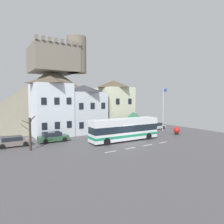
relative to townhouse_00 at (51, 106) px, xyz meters
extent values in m
cube|color=#514E51|center=(7.34, -12.34, -5.08)|extent=(40.00, 60.00, 0.06)
cube|color=silver|center=(2.84, -14.38, -5.05)|extent=(1.60, 0.20, 0.01)
cube|color=silver|center=(5.84, -14.38, -5.05)|extent=(1.60, 0.20, 0.01)
cube|color=silver|center=(8.84, -14.38, -5.05)|extent=(1.60, 0.20, 0.01)
cube|color=silver|center=(11.84, -14.38, -5.05)|extent=(1.60, 0.20, 0.01)
cube|color=silver|center=(0.00, 0.00, -0.68)|extent=(5.90, 6.68, 8.75)
pyramid|color=brown|center=(0.00, 0.00, 4.38)|extent=(5.90, 6.68, 1.36)
cube|color=black|center=(-1.97, -3.37, -2.96)|extent=(0.80, 0.06, 1.10)
cube|color=black|center=(0.00, -3.37, -2.96)|extent=(0.80, 0.06, 1.10)
cube|color=black|center=(1.97, -3.37, -2.96)|extent=(0.80, 0.06, 1.10)
cube|color=black|center=(-1.97, -3.37, 0.85)|extent=(0.80, 0.06, 1.10)
cube|color=black|center=(0.00, -3.37, 0.85)|extent=(0.80, 0.06, 1.10)
cube|color=black|center=(1.97, -3.37, 0.85)|extent=(0.80, 0.06, 1.10)
cube|color=silver|center=(6.24, 0.07, -1.34)|extent=(6.40, 6.83, 7.43)
pyramid|color=#383840|center=(6.24, 0.07, 3.06)|extent=(6.40, 6.83, 1.36)
cube|color=black|center=(4.11, -3.37, -3.28)|extent=(0.80, 0.06, 1.10)
cube|color=black|center=(6.24, -3.37, -3.28)|extent=(0.80, 0.06, 1.10)
cube|color=black|center=(8.38, -3.37, -3.28)|extent=(0.80, 0.06, 1.10)
cube|color=black|center=(4.11, -3.37, -0.05)|extent=(0.80, 0.06, 1.10)
cube|color=black|center=(6.24, -3.37, -0.05)|extent=(0.80, 0.06, 1.10)
cube|color=black|center=(8.38, -3.37, -0.05)|extent=(0.80, 0.06, 1.10)
cube|color=beige|center=(12.99, 0.10, -0.81)|extent=(5.80, 6.87, 8.49)
pyramid|color=brown|center=(12.99, 0.10, 4.19)|extent=(5.80, 6.87, 1.51)
cube|color=black|center=(11.54, -3.37, -3.02)|extent=(0.80, 0.06, 1.10)
cube|color=black|center=(14.44, -3.37, -3.02)|extent=(0.80, 0.06, 1.10)
cube|color=black|center=(11.54, -3.37, 0.67)|extent=(0.80, 0.06, 1.10)
cube|color=black|center=(14.44, -3.37, 0.67)|extent=(0.80, 0.06, 1.10)
cone|color=#6E6958|center=(6.02, 18.57, 2.02)|extent=(39.81, 39.81, 14.15)
cube|color=slate|center=(6.02, 18.57, 11.18)|extent=(11.08, 11.08, 6.43)
cylinder|color=slate|center=(11.56, 15.80, 12.63)|extent=(5.10, 5.10, 9.34)
cube|color=slate|center=(0.85, 13.03, 14.90)|extent=(0.74, 0.70, 1.00)
cube|color=slate|center=(2.33, 13.03, 14.90)|extent=(0.74, 0.70, 1.00)
cube|color=slate|center=(3.81, 13.03, 14.90)|extent=(0.74, 0.70, 1.00)
cube|color=slate|center=(5.29, 13.03, 14.90)|extent=(0.74, 0.70, 1.00)
cube|color=slate|center=(6.76, 13.03, 14.90)|extent=(0.74, 0.70, 1.00)
cube|color=slate|center=(8.24, 13.03, 14.90)|extent=(0.74, 0.70, 1.00)
cube|color=slate|center=(9.72, 13.03, 14.90)|extent=(0.74, 0.70, 1.00)
cube|color=slate|center=(11.19, 13.03, 14.90)|extent=(0.74, 0.70, 1.00)
cube|color=white|center=(7.92, -10.38, -4.22)|extent=(10.94, 2.92, 1.16)
cube|color=#1E8C60|center=(7.92, -10.38, -4.16)|extent=(10.96, 2.94, 0.36)
cube|color=#19232D|center=(7.92, -10.38, -3.15)|extent=(10.84, 2.87, 0.98)
cube|color=white|center=(7.92, -10.38, -2.20)|extent=(10.94, 2.92, 0.92)
cube|color=#19232D|center=(13.35, -10.63, -3.15)|extent=(0.15, 2.04, 0.94)
cylinder|color=black|center=(11.65, -9.38, -4.55)|extent=(1.01, 0.32, 1.00)
cylinder|color=black|center=(11.55, -11.71, -4.55)|extent=(1.01, 0.32, 1.00)
cylinder|color=black|center=(4.29, -9.05, -4.55)|extent=(1.01, 0.32, 1.00)
cylinder|color=black|center=(4.18, -11.38, -4.55)|extent=(1.01, 0.32, 1.00)
cylinder|color=#473D33|center=(10.73, -5.29, -3.85)|extent=(0.14, 0.14, 2.40)
cylinder|color=#473D33|center=(14.03, -5.29, -3.85)|extent=(0.14, 0.14, 2.40)
cylinder|color=#473D33|center=(10.73, -8.59, -3.85)|extent=(0.14, 0.14, 2.40)
cylinder|color=#473D33|center=(14.03, -8.59, -3.85)|extent=(0.14, 0.14, 2.40)
pyramid|color=#286745|center=(12.38, -6.94, -1.88)|extent=(3.60, 3.60, 1.54)
cube|color=maroon|center=(14.16, -5.68, -4.54)|extent=(4.49, 2.09, 0.67)
cube|color=#1E232D|center=(13.94, -5.69, -3.94)|extent=(2.72, 1.79, 0.53)
cylinder|color=black|center=(15.58, -4.70, -4.73)|extent=(0.65, 0.23, 0.64)
cylinder|color=black|center=(15.66, -6.52, -4.73)|extent=(0.65, 0.23, 0.64)
cylinder|color=black|center=(12.67, -4.83, -4.73)|extent=(0.65, 0.23, 0.64)
cylinder|color=black|center=(12.75, -6.65, -4.73)|extent=(0.65, 0.23, 0.64)
cube|color=#2E533A|center=(-1.21, -5.22, -4.54)|extent=(4.24, 1.88, 0.67)
cube|color=#1E232D|center=(-1.42, -5.22, -3.92)|extent=(2.55, 1.64, 0.57)
cylinder|color=black|center=(0.20, -4.37, -4.73)|extent=(0.64, 0.21, 0.64)
cylinder|color=black|center=(0.17, -6.11, -4.73)|extent=(0.64, 0.21, 0.64)
cylinder|color=black|center=(-2.58, -4.33, -4.73)|extent=(0.64, 0.21, 0.64)
cylinder|color=black|center=(-2.61, -6.07, -4.73)|extent=(0.64, 0.21, 0.64)
cube|color=silver|center=(19.96, -5.12, -4.60)|extent=(3.97, 2.13, 0.56)
cube|color=#1E232D|center=(19.77, -5.13, -4.03)|extent=(2.42, 1.79, 0.58)
cylinder|color=black|center=(21.16, -4.14, -4.73)|extent=(0.65, 0.25, 0.64)
cylinder|color=black|center=(21.29, -5.91, -4.73)|extent=(0.65, 0.25, 0.64)
cylinder|color=black|center=(18.63, -4.32, -4.73)|extent=(0.65, 0.25, 0.64)
cylinder|color=black|center=(18.76, -6.09, -4.73)|extent=(0.65, 0.25, 0.64)
cube|color=slate|center=(-6.43, -5.17, -4.56)|extent=(4.12, 1.98, 0.63)
cube|color=#1E232D|center=(-6.64, -5.16, -3.98)|extent=(2.49, 1.70, 0.53)
cylinder|color=black|center=(-5.06, -4.34, -4.73)|extent=(0.65, 0.22, 0.64)
cylinder|color=black|center=(-5.13, -6.09, -4.73)|extent=(0.65, 0.22, 0.64)
cylinder|color=black|center=(-7.74, -4.24, -4.73)|extent=(0.65, 0.22, 0.64)
cylinder|color=black|center=(-7.80, -5.99, -4.73)|extent=(0.65, 0.22, 0.64)
cylinder|color=#38332D|center=(14.20, -9.45, -4.65)|extent=(0.14, 0.14, 0.81)
cylinder|color=#38332D|center=(14.30, -9.28, -4.65)|extent=(0.14, 0.14, 0.81)
cylinder|color=black|center=(14.25, -9.37, -3.99)|extent=(0.31, 0.31, 0.60)
sphere|color=tan|center=(14.25, -9.37, -3.58)|extent=(0.23, 0.23, 0.23)
cylinder|color=#38332D|center=(12.73, -7.90, -4.69)|extent=(0.16, 0.16, 0.72)
cylinder|color=#38332D|center=(12.71, -8.11, -4.69)|extent=(0.16, 0.16, 0.72)
cylinder|color=#232B38|center=(12.72, -8.00, -4.07)|extent=(0.35, 0.35, 0.61)
sphere|color=#D1AD89|center=(12.72, -8.00, -3.65)|extent=(0.24, 0.24, 0.24)
cube|color=brown|center=(11.14, -5.07, -4.60)|extent=(1.58, 0.45, 0.08)
cube|color=brown|center=(11.14, -4.85, -4.38)|extent=(1.58, 0.06, 0.40)
cube|color=#2D2D33|center=(10.43, -5.07, -4.83)|extent=(0.08, 0.36, 0.45)
cube|color=#2D2D33|center=(11.85, -5.07, -4.83)|extent=(0.08, 0.36, 0.45)
cylinder|color=silver|center=(19.34, -7.46, -0.94)|extent=(0.10, 0.10, 8.23)
cube|color=#264CA5|center=(19.79, -7.46, 2.83)|extent=(0.90, 0.03, 0.56)
cylinder|color=black|center=(18.46, -11.45, -4.93)|extent=(0.66, 0.66, 0.25)
sphere|color=red|center=(18.46, -11.45, -4.25)|extent=(1.10, 1.10, 1.10)
cylinder|color=#382D28|center=(-4.97, -8.53, -3.05)|extent=(0.26, 0.26, 4.00)
cylinder|color=#382D28|center=(-4.94, -8.19, -1.44)|extent=(0.14, 0.76, 0.65)
cylinder|color=#382D28|center=(-4.79, -8.33, -1.49)|extent=(0.48, 0.53, 0.79)
cylinder|color=#382D28|center=(-4.71, -8.71, -1.16)|extent=(0.64, 0.46, 0.67)
cylinder|color=#382D28|center=(-5.43, -8.76, -1.53)|extent=(0.97, 0.53, 0.57)
cylinder|color=#382D28|center=(-5.44, -8.32, -2.23)|extent=(1.01, 0.51, 0.90)
camera|label=1|loc=(-9.54, -33.68, 1.32)|focal=31.53mm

